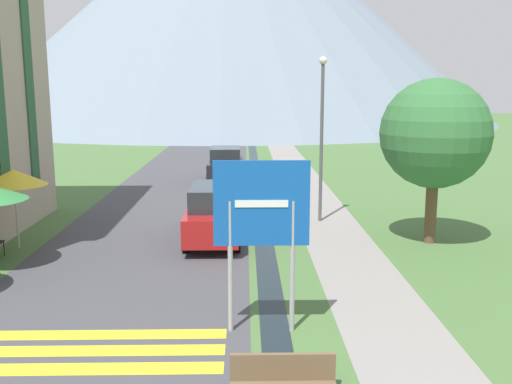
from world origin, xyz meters
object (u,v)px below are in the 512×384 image
road_sign (262,220)px  cafe_umbrella_rear_yellow (14,177)px  parked_car_near (214,213)px  tree_by_path (435,134)px  parked_car_far (226,165)px  streetlamp (322,127)px

road_sign → cafe_umbrella_rear_yellow: bearing=139.8°
parked_car_near → cafe_umbrella_rear_yellow: size_ratio=1.79×
tree_by_path → parked_car_far: bearing=120.4°
streetlamp → tree_by_path: size_ratio=1.15×
parked_car_near → cafe_umbrella_rear_yellow: bearing=-172.6°
streetlamp → road_sign: bearing=-104.3°
parked_car_near → cafe_umbrella_rear_yellow: (-5.90, -0.77, 1.28)m
parked_car_far → tree_by_path: tree_by_path is taller
tree_by_path → parked_car_near: bearing=177.4°
streetlamp → tree_by_path: bearing=-44.0°
road_sign → streetlamp: bearing=75.7°
cafe_umbrella_rear_yellow → streetlamp: (9.65, 3.44, 1.25)m
road_sign → parked_car_near: size_ratio=0.80×
parked_car_far → streetlamp: 9.76m
cafe_umbrella_rear_yellow → tree_by_path: size_ratio=0.47×
parked_car_far → tree_by_path: size_ratio=0.77×
parked_car_near → tree_by_path: bearing=-2.6°
parked_car_far → tree_by_path: bearing=-59.6°
road_sign → parked_car_near: 7.14m
road_sign → parked_car_near: bearing=100.9°
road_sign → tree_by_path: tree_by_path is taller
cafe_umbrella_rear_yellow → tree_by_path: bearing=2.0°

